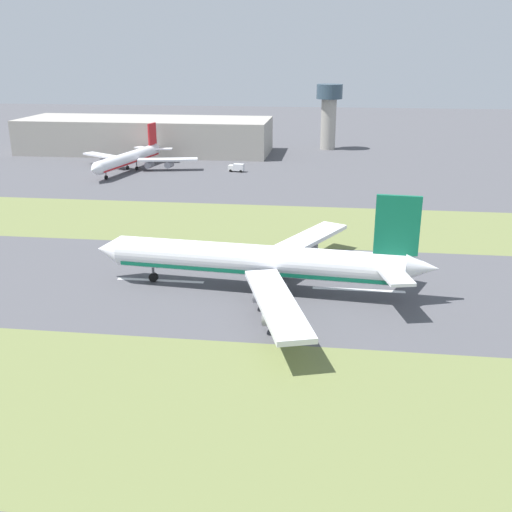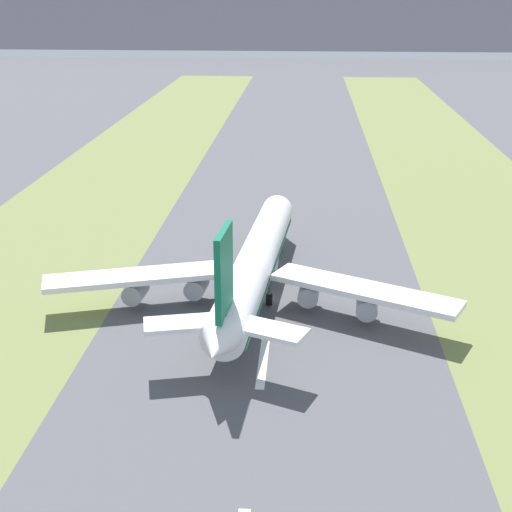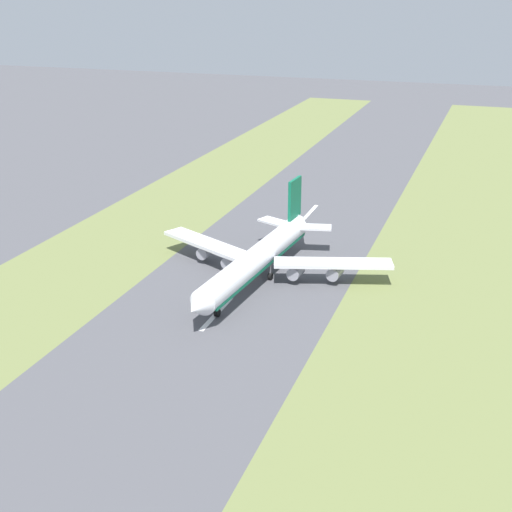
# 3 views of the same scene
# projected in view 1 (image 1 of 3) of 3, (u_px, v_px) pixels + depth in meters

# --- Properties ---
(ground_plane) EXTENTS (800.00, 800.00, 0.00)m
(ground_plane) POSITION_uv_depth(u_px,v_px,m) (267.00, 285.00, 119.48)
(ground_plane) COLOR #4C4C51
(grass_median_west) EXTENTS (40.00, 600.00, 0.01)m
(grass_median_west) POSITION_uv_depth(u_px,v_px,m) (228.00, 414.00, 77.28)
(grass_median_west) COLOR olive
(grass_median_west) RESTS_ON ground
(grass_median_east) EXTENTS (40.00, 600.00, 0.01)m
(grass_median_east) POSITION_uv_depth(u_px,v_px,m) (285.00, 224.00, 161.68)
(grass_median_east) COLOR olive
(grass_median_east) RESTS_ON ground
(centreline_dash_mid) EXTENTS (1.20, 18.00, 0.01)m
(centreline_dash_mid) POSITION_uv_depth(u_px,v_px,m) (359.00, 290.00, 117.29)
(centreline_dash_mid) COLOR silver
(centreline_dash_mid) RESTS_ON ground
(centreline_dash_far) EXTENTS (1.20, 18.00, 0.01)m
(centreline_dash_far) POSITION_uv_depth(u_px,v_px,m) (161.00, 280.00, 122.11)
(centreline_dash_far) COLOR silver
(centreline_dash_far) RESTS_ON ground
(airplane_main_jet) EXTENTS (63.91, 67.22, 20.20)m
(airplane_main_jet) POSITION_uv_depth(u_px,v_px,m) (266.00, 261.00, 115.04)
(airplane_main_jet) COLOR white
(airplane_main_jet) RESTS_ON ground
(terminal_building) EXTENTS (36.00, 112.78, 15.28)m
(terminal_building) POSITION_uv_depth(u_px,v_px,m) (146.00, 135.00, 273.52)
(terminal_building) COLOR #A39E93
(terminal_building) RESTS_ON ground
(control_tower) EXTENTS (12.00, 12.00, 29.82)m
(control_tower) POSITION_uv_depth(u_px,v_px,m) (329.00, 110.00, 278.59)
(control_tower) COLOR #A39E93
(control_tower) RESTS_ON ground
(airplane_parked_apron) EXTENTS (53.23, 50.20, 16.07)m
(airplane_parked_apron) POSITION_uv_depth(u_px,v_px,m) (130.00, 158.00, 232.80)
(airplane_parked_apron) COLOR white
(airplane_parked_apron) RESTS_ON ground
(service_truck) EXTENTS (3.34, 6.27, 3.10)m
(service_truck) POSITION_uv_depth(u_px,v_px,m) (237.00, 168.00, 230.81)
(service_truck) COLOR white
(service_truck) RESTS_ON ground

